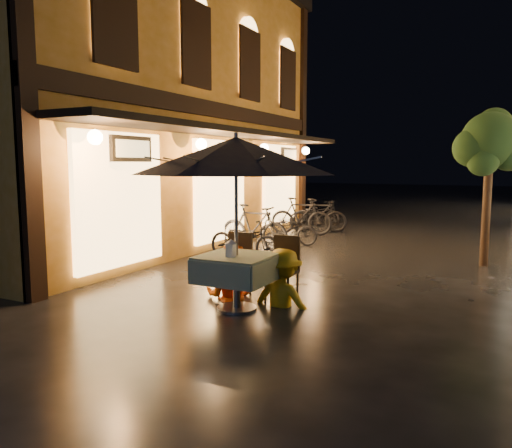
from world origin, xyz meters
The scene contains 17 objects.
ground centered at (0.00, 0.00, 0.00)m, with size 90.00×90.00×0.00m, color black.
west_building centered at (-5.72, 4.00, 3.71)m, with size 5.90×11.40×7.40m.
street_tree centered at (2.41, 4.51, 2.42)m, with size 1.43×1.20×3.15m.
cafe_table centered at (-0.56, -0.39, 0.59)m, with size 0.99×0.99×0.78m.
patio_umbrella centered at (-0.56, -0.39, 2.15)m, with size 2.80×2.80×2.46m.
cafe_chair_left centered at (-0.96, 0.34, 0.54)m, with size 0.42×0.42×0.97m.
cafe_chair_right centered at (-0.16, 0.34, 0.54)m, with size 0.42×0.42×0.97m.
table_lantern centered at (-0.56, -0.55, 0.92)m, with size 0.16×0.16×0.25m.
person_orange centered at (-0.96, 0.13, 0.81)m, with size 0.79×0.62×1.63m, color #F65A09.
person_yellow centered at (-0.08, 0.13, 0.80)m, with size 1.04×0.60×1.60m, color gold.
bicycle_0 centered at (-2.17, 2.86, 0.45)m, with size 0.59×1.70×0.89m, color black.
bicycle_1 centered at (-2.55, 4.05, 0.55)m, with size 0.52×1.83×1.10m, color black.
bicycle_2 centered at (-2.15, 5.14, 0.40)m, with size 0.53×1.52×0.80m, color black.
bicycle_3 centered at (-2.54, 7.01, 0.54)m, with size 0.51×1.79×1.08m, color black.
bicycle_4 centered at (-2.38, 7.98, 0.46)m, with size 0.61×1.75×0.92m, color black.
bicycle_5 centered at (-2.29, 7.86, 0.50)m, with size 0.47×1.66×1.00m, color black.
bicycle_6 centered at (-2.78, 9.21, 0.42)m, with size 0.56×1.62×0.85m, color black.
Camera 1 is at (2.77, -6.36, 2.04)m, focal length 35.00 mm.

